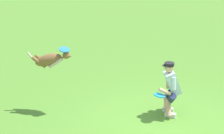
{
  "coord_description": "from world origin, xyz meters",
  "views": [
    {
      "loc": [
        -1.26,
        6.72,
        3.87
      ],
      "look_at": [
        1.28,
        -0.3,
        1.15
      ],
      "focal_mm": 55.74,
      "sensor_mm": 36.0,
      "label": 1
    }
  ],
  "objects": [
    {
      "name": "person",
      "position": [
        -0.03,
        -0.65,
        0.7
      ],
      "size": [
        0.52,
        0.7,
        1.29
      ],
      "rotation": [
        0.0,
        0.0,
        0.41
      ],
      "color": "silver",
      "rests_on": "ground_plane"
    },
    {
      "name": "frisbee_flying",
      "position": [
        2.3,
        0.05,
        1.56
      ],
      "size": [
        0.34,
        0.34,
        0.09
      ],
      "primitive_type": "cylinder",
      "rotation": [
        0.24,
        0.06,
        3.93
      ],
      "color": "#2B82E8"
    },
    {
      "name": "dog",
      "position": [
        2.65,
        0.09,
        1.29
      ],
      "size": [
        1.09,
        0.38,
        0.49
      ],
      "rotation": [
        0.0,
        0.0,
        3.29
      ],
      "color": "brown"
    },
    {
      "name": "ground_plane",
      "position": [
        0.0,
        0.0,
        0.0
      ],
      "size": [
        60.0,
        60.0,
        0.0
      ],
      "primitive_type": "plane",
      "color": "#51882E"
    },
    {
      "name": "frisbee_held",
      "position": [
        0.16,
        -0.3,
        0.61
      ],
      "size": [
        0.36,
        0.36,
        0.09
      ],
      "primitive_type": "cylinder",
      "rotation": [
        -0.2,
        0.06,
        2.42
      ],
      "color": "#1A90EE",
      "rests_on": "person"
    }
  ]
}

